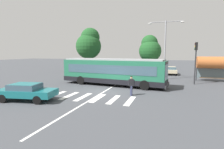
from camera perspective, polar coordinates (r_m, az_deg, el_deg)
ground_plane at (r=17.03m, az=-3.17°, el=-5.62°), size 160.00×160.00×0.00m
city_transit_bus at (r=20.25m, az=0.24°, el=0.97°), size 12.43×4.00×3.06m
pedestrian_crossing_street at (r=15.50m, az=6.28°, el=-3.26°), size 0.54×0.40×1.72m
foreground_sedan at (r=15.33m, az=-26.08°, el=-4.83°), size 4.74×2.55×1.35m
parked_car_blue at (r=33.87m, az=0.32°, el=2.02°), size 1.95×4.54×1.35m
parked_car_black at (r=32.73m, az=4.68°, el=1.82°), size 1.99×4.56×1.35m
parked_car_teal at (r=32.76m, az=9.02°, el=1.76°), size 2.03×4.58×1.35m
parked_car_white at (r=32.22m, az=13.74°, el=1.56°), size 1.94×4.53×1.35m
parked_car_champagne at (r=32.32m, az=18.53°, el=1.41°), size 2.00×4.57×1.35m
traffic_light_far_corner at (r=22.97m, az=25.50°, el=5.30°), size 0.33×0.32×4.95m
bus_stop_shelter at (r=26.40m, az=30.43°, el=3.23°), size 4.38×1.54×3.25m
twin_arm_street_lamp at (r=25.77m, az=16.85°, el=9.73°), size 4.83×0.32×8.09m
background_tree_left at (r=36.82m, az=-7.44°, el=9.88°), size 5.15×5.15×8.80m
background_tree_right at (r=36.84m, az=12.17°, el=8.17°), size 4.46×4.46×7.34m
crosswalk_painted_stripes at (r=14.99m, az=-7.00°, el=-7.40°), size 7.23×2.82×0.01m
lane_center_line at (r=18.82m, az=-0.55°, el=-4.38°), size 0.16×24.00×0.01m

